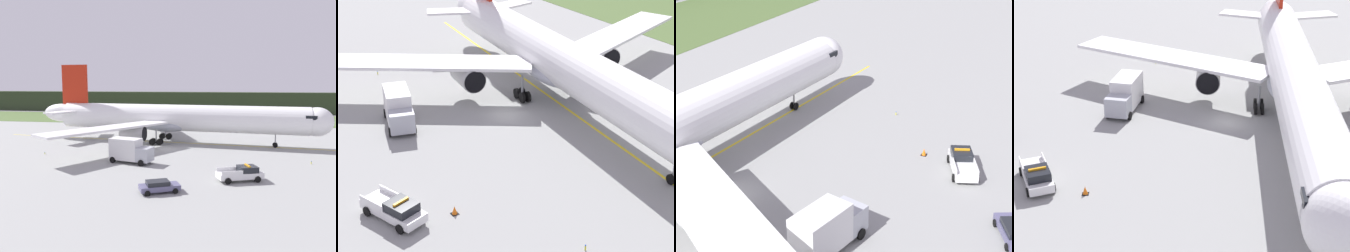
{
  "view_description": "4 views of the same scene",
  "coord_description": "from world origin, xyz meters",
  "views": [
    {
      "loc": [
        9.42,
        -56.6,
        11.79
      ],
      "look_at": [
        -0.43,
        4.7,
        3.47
      ],
      "focal_mm": 35.39,
      "sensor_mm": 36.0,
      "label": 1
    },
    {
      "loc": [
        47.18,
        -29.03,
        25.06
      ],
      "look_at": [
        9.41,
        -5.86,
        3.94
      ],
      "focal_mm": 61.29,
      "sensor_mm": 36.0,
      "label": 2
    },
    {
      "loc": [
        -31.3,
        -23.88,
        23.58
      ],
      "look_at": [
        8.74,
        -6.59,
        4.07
      ],
      "focal_mm": 54.92,
      "sensor_mm": 36.0,
      "label": 3
    },
    {
      "loc": [
        54.76,
        -7.12,
        24.69
      ],
      "look_at": [
        6.11,
        -4.99,
        2.41
      ],
      "focal_mm": 62.77,
      "sensor_mm": 36.0,
      "label": 4
    }
  ],
  "objects": [
    {
      "name": "ops_pickup_truck",
      "position": [
        12.0,
        -17.24,
        0.9
      ],
      "size": [
        5.78,
        3.75,
        1.94
      ],
      "color": "silver",
      "rests_on": "ground"
    },
    {
      "name": "taxiway_edge_light_east",
      "position": [
        22.45,
        -7.36,
        0.25
      ],
      "size": [
        0.12,
        0.12,
        0.46
      ],
      "color": "yellow",
      "rests_on": "ground"
    },
    {
      "name": "taxiway_centerline_main",
      "position": [
        1.22,
        6.47,
        0.0
      ],
      "size": [
        75.87,
        8.52,
        0.01
      ],
      "primitive_type": "cube",
      "rotation": [
        0.0,
        0.0,
        -0.11
      ],
      "color": "yellow",
      "rests_on": "ground"
    },
    {
      "name": "apron_cone",
      "position": [
        13.71,
        -13.13,
        0.34
      ],
      "size": [
        0.56,
        0.56,
        0.7
      ],
      "color": "black",
      "rests_on": "ground"
    },
    {
      "name": "catering_truck",
      "position": [
        -3.63,
        -10.62,
        1.86
      ],
      "size": [
        6.72,
        4.01,
        3.73
      ],
      "color": "#A7AAB4",
      "rests_on": "ground"
    },
    {
      "name": "ground",
      "position": [
        0.0,
        0.0,
        0.0
      ],
      "size": [
        320.0,
        320.0,
        0.0
      ],
      "primitive_type": "plane",
      "color": "gray"
    }
  ]
}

